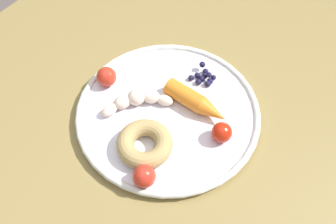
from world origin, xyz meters
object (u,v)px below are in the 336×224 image
Objects in this scene: carrot_orange at (196,102)px; tomato_far at (106,77)px; tomato_mid at (144,176)px; dining_table at (181,141)px; blueberry_pile at (203,77)px; banana at (137,100)px; donut at (145,144)px; plate at (168,113)px; tomato_near at (221,133)px.

carrot_orange is 0.17m from tomato_far.
tomato_mid reaches higher than carrot_orange.
dining_table is 34.27× the size of tomato_far.
banana is at bearing -26.98° from blueberry_pile.
donut is 2.02× the size of blueberry_pile.
tomato_far is at bearing -83.26° from plate.
dining_table is at bearing -23.34° from carrot_orange.
tomato_mid is 1.01× the size of tomato_far.
blueberry_pile is (-0.10, 0.01, 0.01)m from plate.
blueberry_pile is (-0.18, -0.01, -0.01)m from donut.
banana and donut have the same top height.
tomato_mid is at bearing -20.65° from tomato_near.
tomato_far reaches higher than blueberry_pile.
tomato_near is at bearing 94.81° from plate.
tomato_far is (0.02, -0.13, 0.02)m from plate.
tomato_far reaches higher than banana.
donut reaches higher than blueberry_pile.
plate is 0.13m from tomato_far.
banana is 0.89× the size of carrot_orange.
carrot_orange is 1.32× the size of donut.
banana is 0.14m from blueberry_pile.
tomato_near is 0.95× the size of tomato_far.
blueberry_pile is 0.24m from tomato_mid.
tomato_mid reaches higher than banana.
donut reaches higher than dining_table.
banana reaches higher than blueberry_pile.
plate is 3.52× the size of donut.
banana is 3.13× the size of tomato_near.
tomato_near reaches higher than banana.
tomato_far is (0.02, -0.24, 0.00)m from tomato_near.
banana is at bearing -135.82° from tomato_mid.
plate is 0.09m from donut.
carrot_orange reaches higher than banana.
banana reaches higher than plate.
carrot_orange is 0.12m from donut.
tomato_far is (-0.07, -0.15, 0.00)m from donut.
dining_table is 0.13m from blueberry_pile.
tomato_near is (0.03, 0.07, 0.00)m from carrot_orange.
blueberry_pile is at bearing 176.07° from plate.
dining_table is 0.14m from tomato_near.
banana is at bearing -56.89° from carrot_orange.
donut reaches higher than plate.
carrot_orange reaches higher than donut.
tomato_near reaches higher than dining_table.
blueberry_pile is (-0.12, 0.06, -0.01)m from banana.
tomato_near is (0.00, 0.08, 0.11)m from dining_table.
tomato_far is at bearing -72.07° from carrot_orange.
tomato_far is at bearing -122.07° from tomato_mid.
banana is at bearing -79.74° from tomato_near.
tomato_mid is (0.13, 0.05, 0.02)m from plate.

